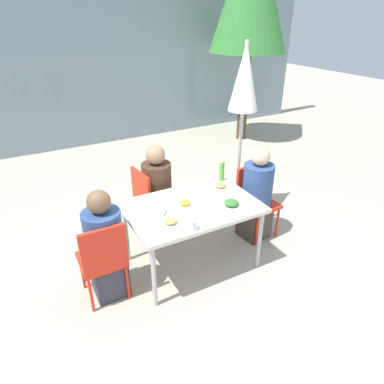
{
  "coord_description": "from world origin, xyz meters",
  "views": [
    {
      "loc": [
        -1.4,
        -2.59,
        2.44
      ],
      "look_at": [
        0.0,
        0.0,
        0.87
      ],
      "focal_mm": 32.0,
      "sensor_mm": 36.0,
      "label": 1
    }
  ],
  "objects_px": {
    "closed_umbrella": "(244,89)",
    "salad_bowl": "(155,211)",
    "drinking_cup": "(192,225)",
    "person_left": "(106,248)",
    "chair_right": "(255,196)",
    "chair_far": "(150,198)",
    "person_right": "(257,197)",
    "chair_left": "(103,257)",
    "bottle": "(222,171)",
    "person_far": "(158,194)"
  },
  "relations": [
    {
      "from": "closed_umbrella",
      "to": "salad_bowl",
      "type": "height_order",
      "value": "closed_umbrella"
    },
    {
      "from": "closed_umbrella",
      "to": "drinking_cup",
      "type": "bearing_deg",
      "value": -140.18
    },
    {
      "from": "person_left",
      "to": "chair_right",
      "type": "relative_size",
      "value": 1.3
    },
    {
      "from": "salad_bowl",
      "to": "closed_umbrella",
      "type": "bearing_deg",
      "value": 23.75
    },
    {
      "from": "chair_far",
      "to": "closed_umbrella",
      "type": "height_order",
      "value": "closed_umbrella"
    },
    {
      "from": "person_right",
      "to": "chair_far",
      "type": "distance_m",
      "value": 1.25
    },
    {
      "from": "chair_left",
      "to": "person_right",
      "type": "distance_m",
      "value": 1.86
    },
    {
      "from": "chair_left",
      "to": "drinking_cup",
      "type": "bearing_deg",
      "value": -21.42
    },
    {
      "from": "drinking_cup",
      "to": "chair_right",
      "type": "bearing_deg",
      "value": 25.97
    },
    {
      "from": "chair_right",
      "to": "closed_umbrella",
      "type": "distance_m",
      "value": 1.24
    },
    {
      "from": "person_left",
      "to": "bottle",
      "type": "bearing_deg",
      "value": 12.92
    },
    {
      "from": "drinking_cup",
      "to": "chair_left",
      "type": "bearing_deg",
      "value": 158.95
    },
    {
      "from": "closed_umbrella",
      "to": "drinking_cup",
      "type": "height_order",
      "value": "closed_umbrella"
    },
    {
      "from": "chair_left",
      "to": "person_left",
      "type": "xyz_separation_m",
      "value": [
        0.05,
        0.08,
        0.03
      ]
    },
    {
      "from": "person_left",
      "to": "closed_umbrella",
      "type": "height_order",
      "value": "closed_umbrella"
    },
    {
      "from": "person_right",
      "to": "closed_umbrella",
      "type": "height_order",
      "value": "closed_umbrella"
    },
    {
      "from": "chair_right",
      "to": "drinking_cup",
      "type": "relative_size",
      "value": 8.89
    },
    {
      "from": "chair_right",
      "to": "person_right",
      "type": "relative_size",
      "value": 0.75
    },
    {
      "from": "chair_far",
      "to": "bottle",
      "type": "bearing_deg",
      "value": 55.15
    },
    {
      "from": "chair_far",
      "to": "drinking_cup",
      "type": "bearing_deg",
      "value": -8.63
    },
    {
      "from": "person_right",
      "to": "salad_bowl",
      "type": "distance_m",
      "value": 1.31
    },
    {
      "from": "person_far",
      "to": "chair_right",
      "type": "bearing_deg",
      "value": 56.71
    },
    {
      "from": "chair_left",
      "to": "closed_umbrella",
      "type": "distance_m",
      "value": 2.4
    },
    {
      "from": "salad_bowl",
      "to": "person_far",
      "type": "bearing_deg",
      "value": 65.64
    },
    {
      "from": "chair_far",
      "to": "person_right",
      "type": "bearing_deg",
      "value": 52.46
    },
    {
      "from": "person_left",
      "to": "chair_right",
      "type": "height_order",
      "value": "person_left"
    },
    {
      "from": "chair_left",
      "to": "person_left",
      "type": "distance_m",
      "value": 0.1
    },
    {
      "from": "chair_far",
      "to": "chair_left",
      "type": "bearing_deg",
      "value": -50.73
    },
    {
      "from": "bottle",
      "to": "person_far",
      "type": "bearing_deg",
      "value": 151.8
    },
    {
      "from": "chair_far",
      "to": "closed_umbrella",
      "type": "xyz_separation_m",
      "value": [
        1.2,
        -0.08,
        1.15
      ]
    },
    {
      "from": "bottle",
      "to": "salad_bowl",
      "type": "bearing_deg",
      "value": -161.84
    },
    {
      "from": "person_far",
      "to": "bottle",
      "type": "distance_m",
      "value": 0.8
    },
    {
      "from": "person_left",
      "to": "drinking_cup",
      "type": "relative_size",
      "value": 11.6
    },
    {
      "from": "chair_right",
      "to": "closed_umbrella",
      "type": "xyz_separation_m",
      "value": [
        0.08,
        0.47,
        1.15
      ]
    },
    {
      "from": "person_left",
      "to": "person_far",
      "type": "xyz_separation_m",
      "value": [
        0.82,
        0.7,
        0.02
      ]
    },
    {
      "from": "chair_far",
      "to": "salad_bowl",
      "type": "xyz_separation_m",
      "value": [
        -0.21,
        -0.7,
        0.25
      ]
    },
    {
      "from": "chair_left",
      "to": "drinking_cup",
      "type": "relative_size",
      "value": 8.89
    },
    {
      "from": "person_right",
      "to": "closed_umbrella",
      "type": "relative_size",
      "value": 0.53
    },
    {
      "from": "person_left",
      "to": "salad_bowl",
      "type": "bearing_deg",
      "value": 3.46
    },
    {
      "from": "chair_right",
      "to": "bottle",
      "type": "bearing_deg",
      "value": -28.91
    },
    {
      "from": "chair_right",
      "to": "salad_bowl",
      "type": "bearing_deg",
      "value": 0.45
    },
    {
      "from": "chair_left",
      "to": "person_right",
      "type": "bearing_deg",
      "value": 5.31
    },
    {
      "from": "person_left",
      "to": "chair_far",
      "type": "distance_m",
      "value": 1.04
    },
    {
      "from": "person_far",
      "to": "person_left",
      "type": "bearing_deg",
      "value": -56.6
    },
    {
      "from": "chair_left",
      "to": "chair_far",
      "type": "distance_m",
      "value": 1.13
    },
    {
      "from": "chair_left",
      "to": "salad_bowl",
      "type": "bearing_deg",
      "value": 11.15
    },
    {
      "from": "chair_left",
      "to": "bottle",
      "type": "xyz_separation_m",
      "value": [
        1.52,
        0.43,
        0.34
      ]
    },
    {
      "from": "person_right",
      "to": "bottle",
      "type": "bearing_deg",
      "value": -42.09
    },
    {
      "from": "bottle",
      "to": "salad_bowl",
      "type": "height_order",
      "value": "bottle"
    },
    {
      "from": "person_right",
      "to": "bottle",
      "type": "distance_m",
      "value": 0.51
    }
  ]
}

